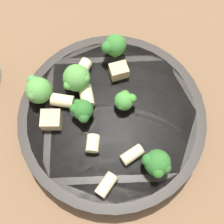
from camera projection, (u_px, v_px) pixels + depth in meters
name	position (u px, v px, depth m)	size (l,w,h in m)	color
ground_plane	(112.00, 123.00, 0.41)	(2.00, 2.00, 0.00)	brown
pasta_bowl	(112.00, 118.00, 0.39)	(0.25, 0.25, 0.03)	#28231E
broccoli_floret_0	(157.00, 163.00, 0.33)	(0.04, 0.03, 0.04)	#84AD60
broccoli_floret_1	(115.00, 46.00, 0.38)	(0.03, 0.03, 0.04)	#9EC175
broccoli_floret_2	(38.00, 90.00, 0.37)	(0.04, 0.04, 0.04)	#9EC175
broccoli_floret_3	(77.00, 78.00, 0.37)	(0.04, 0.04, 0.04)	#93B766
broccoli_floret_4	(82.00, 110.00, 0.36)	(0.03, 0.03, 0.03)	#84AD60
broccoli_floret_5	(125.00, 101.00, 0.36)	(0.03, 0.03, 0.03)	#9EC175
rigatoni_0	(93.00, 143.00, 0.35)	(0.02, 0.02, 0.02)	beige
rigatoni_1	(83.00, 68.00, 0.39)	(0.02, 0.02, 0.02)	beige
rigatoni_2	(132.00, 155.00, 0.35)	(0.01, 0.01, 0.03)	beige
rigatoni_3	(106.00, 185.00, 0.34)	(0.01, 0.01, 0.03)	beige
rigatoni_4	(63.00, 101.00, 0.37)	(0.02, 0.02, 0.03)	beige
rigatoni_5	(86.00, 96.00, 0.37)	(0.02, 0.02, 0.03)	beige
chicken_chunk_0	(119.00, 71.00, 0.39)	(0.02, 0.02, 0.02)	tan
chicken_chunk_1	(51.00, 120.00, 0.36)	(0.03, 0.02, 0.02)	tan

